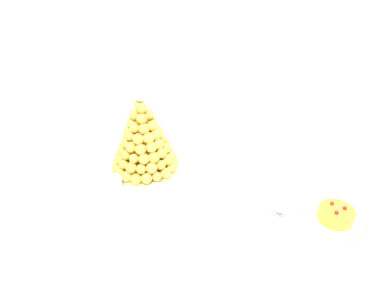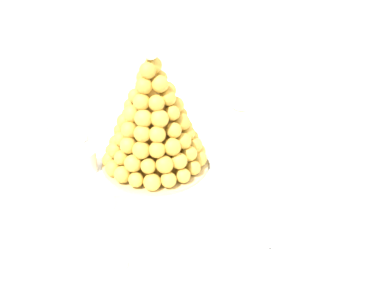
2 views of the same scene
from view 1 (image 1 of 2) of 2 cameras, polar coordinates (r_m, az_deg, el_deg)
name	(u,v)px [view 1 (image 1 of 2)]	position (r m, az deg, el deg)	size (l,w,h in m)	color
buffet_table	(189,208)	(1.39, -0.55, -10.27)	(1.33, 0.82, 0.78)	brown
serving_tray	(151,180)	(1.31, -6.62, -5.78)	(0.66, 0.38, 0.02)	white
croquembouche	(144,140)	(1.31, -7.81, 0.63)	(0.27, 0.27, 0.31)	tan
dessert_cup_left	(77,176)	(1.34, -18.02, -4.92)	(0.06, 0.06, 0.06)	silver
dessert_cup_mid_left	(113,186)	(1.26, -12.58, -6.59)	(0.06, 0.06, 0.06)	silver
dessert_cup_centre	(157,195)	(1.20, -5.71, -8.18)	(0.05, 0.05, 0.06)	silver
dessert_cup_mid_right	(203,210)	(1.14, 1.80, -10.65)	(0.05, 0.05, 0.05)	silver
macaron_goblet	(286,179)	(1.12, 14.91, -5.44)	(0.12, 0.12, 0.24)	white
fruit_tart_plate	(336,217)	(1.23, 22.17, -10.80)	(0.20, 0.20, 0.06)	white
wine_glass	(161,112)	(1.53, -5.00, 5.10)	(0.08, 0.08, 0.16)	silver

